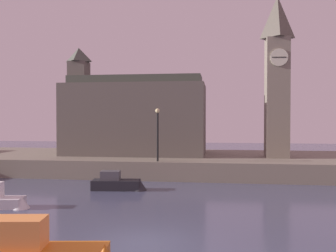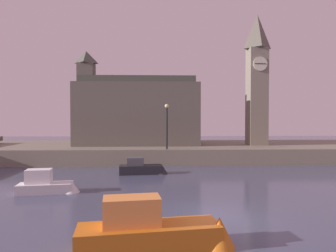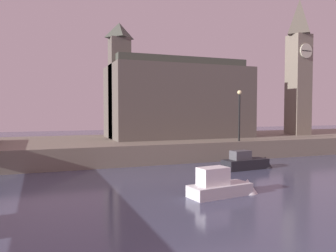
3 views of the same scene
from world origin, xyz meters
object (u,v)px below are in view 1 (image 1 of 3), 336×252
parliament_hall (133,116)px  boat_barge_dark (120,183)px  streetlamp (158,129)px  clock_tower (277,74)px

parliament_hall → boat_barge_dark: size_ratio=3.37×
streetlamp → boat_barge_dark: streetlamp is taller
clock_tower → boat_barge_dark: (-11.67, -8.39, -8.28)m
parliament_hall → streetlamp: parliament_hall is taller
clock_tower → streetlamp: 11.59m
clock_tower → parliament_hall: size_ratio=1.06×
clock_tower → boat_barge_dark: size_ratio=3.58×
clock_tower → streetlamp: size_ratio=3.34×
streetlamp → boat_barge_dark: bearing=-114.3°
parliament_hall → streetlamp: (3.28, -5.76, -1.02)m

